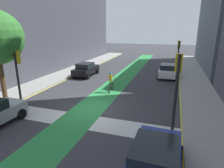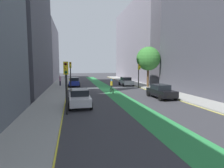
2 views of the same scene
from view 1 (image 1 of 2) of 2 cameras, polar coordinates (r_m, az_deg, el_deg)
name	(u,v)px [view 1 (image 1 of 2)]	position (r m, az deg, el deg)	size (l,w,h in m)	color
ground_plane	(93,108)	(13.78, -5.71, -7.24)	(120.00, 120.00, 0.00)	#38383D
bike_lane_paint	(90,108)	(13.87, -6.63, -7.09)	(2.40, 60.00, 0.01)	#2D8C47
crosswalk_band	(80,121)	(12.16, -9.56, -10.76)	(12.00, 1.80, 0.01)	silver
sidewalk_left	(10,96)	(17.98, -28.22, -3.22)	(3.00, 60.00, 0.15)	#9E9E99
curb_stripe_left	(25,99)	(16.98, -24.65, -4.08)	(0.16, 60.00, 0.01)	yellow
sidewalk_right	(209,123)	(12.93, 26.95, -10.34)	(3.00, 60.00, 0.15)	#9E9E99
curb_stripe_right	(182,120)	(12.78, 20.19, -10.17)	(0.16, 60.00, 0.01)	yellow
traffic_signal_near_right	(177,79)	(10.32, 18.95, 1.47)	(0.35, 0.52, 4.28)	black
traffic_signal_near_left	(18,67)	(15.57, -26.46, 4.68)	(0.35, 0.52, 3.99)	black
traffic_signal_far_right	(178,51)	(25.32, 19.29, 9.42)	(0.35, 0.52, 4.04)	black
car_white_right_far	(167,71)	(22.91, 16.24, 3.86)	(2.06, 4.22, 1.57)	silver
car_black_left_far	(86,69)	(23.06, -7.85, 4.44)	(2.08, 4.23, 1.57)	black
car_blue_right_near	(155,161)	(7.71, 12.71, -21.62)	(2.11, 4.24, 1.57)	navy
cyclist_in_lane	(111,81)	(16.89, -0.45, 0.80)	(0.32, 1.73, 1.86)	black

